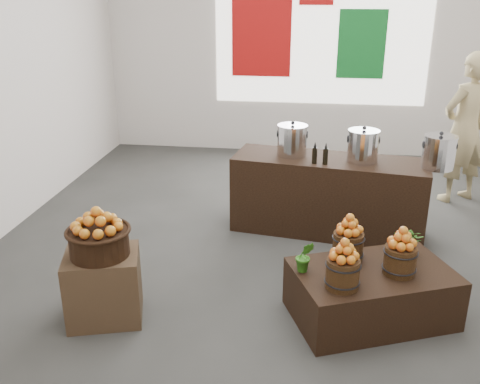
# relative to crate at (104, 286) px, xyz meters

# --- Properties ---
(ground) EXTENTS (7.00, 7.00, 0.00)m
(ground) POSITION_rel_crate_xyz_m (1.35, 1.40, -0.28)
(ground) COLOR #383836
(ground) RESTS_ON ground
(back_wall) EXTENTS (6.00, 0.04, 4.00)m
(back_wall) POSITION_rel_crate_xyz_m (1.35, 4.90, 1.72)
(back_wall) COLOR silver
(back_wall) RESTS_ON ground
(back_opening) EXTENTS (3.20, 0.02, 2.40)m
(back_opening) POSITION_rel_crate_xyz_m (1.65, 4.88, 1.72)
(back_opening) COLOR white
(back_opening) RESTS_ON back_wall
(deco_red_left) EXTENTS (0.90, 0.04, 1.40)m
(deco_red_left) POSITION_rel_crate_xyz_m (0.75, 4.87, 1.62)
(deco_red_left) COLOR #AB0D0D
(deco_red_left) RESTS_ON back_wall
(deco_green_right) EXTENTS (0.70, 0.04, 1.00)m
(deco_green_right) POSITION_rel_crate_xyz_m (2.25, 4.87, 1.42)
(deco_green_right) COLOR #0F6623
(deco_green_right) RESTS_ON back_wall
(crate) EXTENTS (0.67, 0.60, 0.57)m
(crate) POSITION_rel_crate_xyz_m (0.00, 0.00, 0.00)
(crate) COLOR #503825
(crate) RESTS_ON ground
(wicker_basket) EXTENTS (0.45, 0.45, 0.21)m
(wicker_basket) POSITION_rel_crate_xyz_m (0.00, 0.00, 0.39)
(wicker_basket) COLOR black
(wicker_basket) RESTS_ON crate
(apples_in_basket) EXTENTS (0.35, 0.35, 0.19)m
(apples_in_basket) POSITION_rel_crate_xyz_m (0.00, 0.00, 0.59)
(apples_in_basket) COLOR #AF0511
(apples_in_basket) RESTS_ON wicker_basket
(display_table) EXTENTS (1.43, 1.17, 0.43)m
(display_table) POSITION_rel_crate_xyz_m (2.11, 0.30, -0.07)
(display_table) COLOR black
(display_table) RESTS_ON ground
(apple_bucket_front_left) EXTENTS (0.25, 0.25, 0.23)m
(apple_bucket_front_left) POSITION_rel_crate_xyz_m (1.85, 0.01, 0.26)
(apple_bucket_front_left) COLOR #3E2810
(apple_bucket_front_left) RESTS_ON display_table
(apples_in_bucket_front_left) EXTENTS (0.18, 0.18, 0.17)m
(apples_in_bucket_front_left) POSITION_rel_crate_xyz_m (1.85, 0.01, 0.45)
(apples_in_bucket_front_left) COLOR #AF0511
(apples_in_bucket_front_left) RESTS_ON apple_bucket_front_left
(apple_bucket_front_right) EXTENTS (0.25, 0.25, 0.23)m
(apple_bucket_front_right) POSITION_rel_crate_xyz_m (2.30, 0.28, 0.26)
(apple_bucket_front_right) COLOR #3E2810
(apple_bucket_front_right) RESTS_ON display_table
(apples_in_bucket_front_right) EXTENTS (0.18, 0.18, 0.17)m
(apples_in_bucket_front_right) POSITION_rel_crate_xyz_m (2.30, 0.28, 0.45)
(apples_in_bucket_front_right) COLOR #AF0511
(apples_in_bucket_front_right) RESTS_ON apple_bucket_front_right
(apple_bucket_rear) EXTENTS (0.25, 0.25, 0.23)m
(apple_bucket_rear) POSITION_rel_crate_xyz_m (1.91, 0.47, 0.26)
(apple_bucket_rear) COLOR #3E2810
(apple_bucket_rear) RESTS_ON display_table
(apples_in_bucket_rear) EXTENTS (0.18, 0.18, 0.17)m
(apples_in_bucket_rear) POSITION_rel_crate_xyz_m (1.91, 0.47, 0.45)
(apples_in_bucket_rear) COLOR #AF0511
(apples_in_bucket_rear) RESTS_ON apple_bucket_rear
(herb_garnish_right) EXTENTS (0.29, 0.27, 0.26)m
(herb_garnish_right) POSITION_rel_crate_xyz_m (2.41, 0.59, 0.27)
(herb_garnish_right) COLOR #2A6C16
(herb_garnish_right) RESTS_ON display_table
(herb_garnish_left) EXTENTS (0.16, 0.13, 0.26)m
(herb_garnish_left) POSITION_rel_crate_xyz_m (1.57, 0.21, 0.27)
(herb_garnish_left) COLOR #2A6C16
(herb_garnish_left) RESTS_ON display_table
(counter) EXTENTS (2.09, 0.94, 0.82)m
(counter) POSITION_rel_crate_xyz_m (1.78, 1.91, 0.13)
(counter) COLOR black
(counter) RESTS_ON ground
(stock_pot_left) EXTENTS (0.31, 0.31, 0.31)m
(stock_pot_left) POSITION_rel_crate_xyz_m (1.38, 1.97, 0.70)
(stock_pot_left) COLOR silver
(stock_pot_left) RESTS_ON counter
(stock_pot_center) EXTENTS (0.31, 0.31, 0.31)m
(stock_pot_center) POSITION_rel_crate_xyz_m (2.10, 1.86, 0.70)
(stock_pot_center) COLOR silver
(stock_pot_center) RESTS_ON counter
(stock_pot_right) EXTENTS (0.31, 0.31, 0.31)m
(stock_pot_right) POSITION_rel_crate_xyz_m (2.82, 1.75, 0.70)
(stock_pot_right) COLOR silver
(stock_pot_right) RESTS_ON counter
(oil_cruets) EXTENTS (0.15, 0.08, 0.23)m
(oil_cruets) POSITION_rel_crate_xyz_m (1.75, 1.71, 0.66)
(oil_cruets) COLOR black
(oil_cruets) RESTS_ON counter
(shopper) EXTENTS (0.80, 0.72, 1.82)m
(shopper) POSITION_rel_crate_xyz_m (3.40, 3.07, 0.63)
(shopper) COLOR tan
(shopper) RESTS_ON ground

